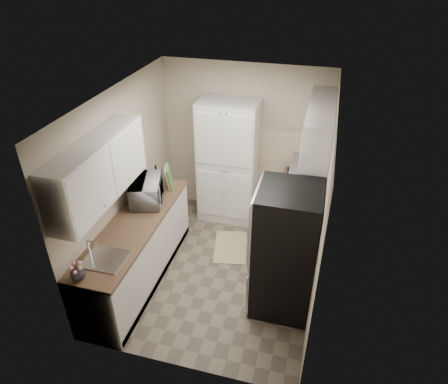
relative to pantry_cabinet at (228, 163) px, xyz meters
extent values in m
plane|color=#665B4C|center=(0.20, -1.32, -1.00)|extent=(3.20, 3.20, 0.00)
cube|color=beige|center=(0.20, 0.28, 0.25)|extent=(2.60, 0.04, 2.50)
cube|color=beige|center=(0.20, -2.92, 0.25)|extent=(2.60, 0.04, 2.50)
cube|color=beige|center=(-1.10, -1.32, 0.25)|extent=(0.04, 3.20, 2.50)
cube|color=beige|center=(1.50, -1.32, 0.25)|extent=(0.04, 3.20, 2.50)
cube|color=white|center=(0.20, -1.32, 1.50)|extent=(2.60, 3.20, 0.04)
cube|color=silver|center=(-0.93, -2.07, 0.83)|extent=(0.33, 1.60, 0.70)
cube|color=silver|center=(1.33, -0.50, 0.89)|extent=(0.33, 1.55, 0.58)
cube|color=#99999E|center=(1.27, -0.93, 0.52)|extent=(0.45, 0.76, 0.13)
cube|color=#B7B7BC|center=(-0.79, -2.47, -0.07)|extent=(0.45, 0.40, 0.02)
cube|color=brown|center=(-1.09, -1.12, 0.18)|extent=(0.02, 0.22, 0.22)
cube|color=silver|center=(0.00, 0.00, 0.00)|extent=(0.90, 0.55, 2.00)
cube|color=silver|center=(-0.79, -1.75, -0.56)|extent=(0.60, 2.30, 0.88)
cube|color=brown|center=(-0.79, -1.75, -0.10)|extent=(0.63, 2.33, 0.04)
cube|color=silver|center=(1.19, -0.12, -0.56)|extent=(0.60, 0.80, 0.88)
cube|color=brown|center=(1.19, -0.12, -0.10)|extent=(0.63, 0.83, 0.04)
cube|color=#B7B7BC|center=(1.17, -0.93, -0.55)|extent=(0.64, 0.76, 0.90)
cube|color=black|center=(1.17, -0.93, -0.08)|extent=(0.66, 0.78, 0.03)
cube|color=black|center=(1.46, -0.93, 0.02)|extent=(0.06, 0.76, 0.22)
cube|color=tan|center=(0.80, -1.06, -0.45)|extent=(0.01, 0.16, 0.42)
cube|color=beige|center=(0.80, -0.83, -0.45)|extent=(0.01, 0.16, 0.42)
cube|color=#B7B7BC|center=(1.14, -1.73, -0.15)|extent=(0.70, 0.72, 1.70)
imported|color=silver|center=(-0.82, -1.23, 0.08)|extent=(0.56, 0.69, 0.33)
cylinder|color=black|center=(-0.82, -0.88, 0.09)|extent=(0.08, 0.08, 0.33)
imported|color=white|center=(-0.91, -2.80, 0.00)|extent=(0.21, 0.21, 0.17)
cube|color=#548F3B|center=(-0.65, -0.80, 0.09)|extent=(0.11, 0.26, 0.34)
cube|color=silver|center=(1.17, 0.00, 0.03)|extent=(0.43, 0.48, 0.23)
cube|color=tan|center=(0.26, -0.82, -0.99)|extent=(0.62, 0.84, 0.01)
camera|label=1|loc=(1.37, -5.40, 2.93)|focal=32.00mm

